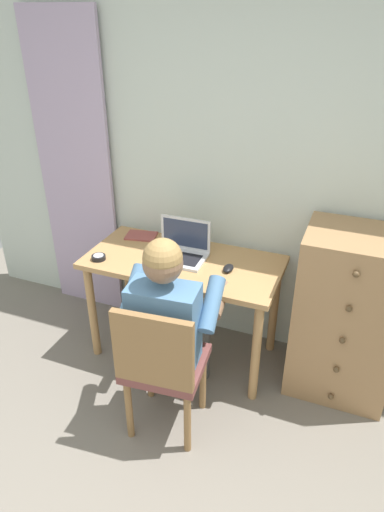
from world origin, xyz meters
TOP-DOWN VIEW (x-y plane):
  - wall_back at (0.00, 2.20)m, footprint 4.80×0.05m
  - curtain_panel at (-1.48, 2.13)m, footprint 0.59×0.03m
  - desk at (-0.50, 1.82)m, footprint 1.26×0.61m
  - dresser at (0.53, 1.90)m, footprint 0.59×0.51m
  - chair at (-0.35, 1.14)m, footprint 0.46×0.44m
  - person_seated at (-0.36, 1.32)m, footprint 0.56×0.61m
  - laptop at (-0.53, 1.86)m, footprint 0.34×0.26m
  - computer_mouse at (-0.20, 1.80)m, footprint 0.06×0.10m
  - desk_clock at (-1.01, 1.63)m, footprint 0.09×0.09m
  - notebook_pad at (-0.91, 2.03)m, footprint 0.23×0.19m

SIDE VIEW (x-z plane):
  - chair at x=-0.35m, z-range 0.06..0.95m
  - dresser at x=0.53m, z-range 0.00..1.08m
  - desk at x=-0.50m, z-range 0.26..1.01m
  - person_seated at x=-0.36m, z-range 0.08..1.29m
  - notebook_pad at x=-0.91m, z-range 0.75..0.76m
  - desk_clock at x=-1.01m, z-range 0.75..0.78m
  - computer_mouse at x=-0.20m, z-range 0.75..0.78m
  - laptop at x=-0.53m, z-range 0.68..0.92m
  - curtain_panel at x=-1.48m, z-range 0.00..2.20m
  - wall_back at x=0.00m, z-range 0.00..2.50m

